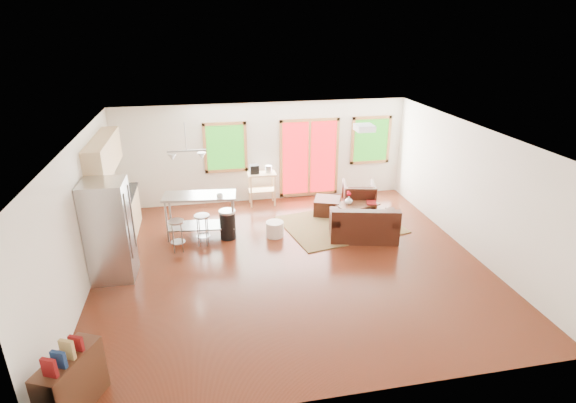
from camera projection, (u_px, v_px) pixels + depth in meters
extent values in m
cube|color=#3A150B|center=(291.00, 263.00, 8.99)|extent=(7.50, 7.00, 0.02)
cube|color=white|center=(291.00, 135.00, 8.00)|extent=(7.50, 7.00, 0.02)
cube|color=silver|center=(264.00, 153.00, 11.69)|extent=(7.50, 0.02, 2.60)
cube|color=silver|center=(80.00, 218.00, 7.82)|extent=(0.02, 7.00, 2.60)
cube|color=silver|center=(471.00, 189.00, 9.17)|extent=(0.02, 7.00, 2.60)
cube|color=silver|center=(350.00, 312.00, 5.31)|extent=(7.50, 0.02, 2.60)
cube|color=#1D6314|center=(225.00, 148.00, 11.39)|extent=(0.94, 0.02, 1.14)
cube|color=#A36937|center=(224.00, 124.00, 11.16)|extent=(1.10, 0.05, 0.08)
cube|color=#A36937|center=(227.00, 170.00, 11.62)|extent=(1.10, 0.05, 0.08)
cube|color=#A36937|center=(205.00, 149.00, 11.30)|extent=(0.08, 0.05, 1.30)
cube|color=#A36937|center=(245.00, 147.00, 11.48)|extent=(0.08, 0.05, 1.30)
cube|color=red|center=(309.00, 158.00, 11.93)|extent=(1.44, 0.02, 1.94)
cube|color=#A36937|center=(310.00, 120.00, 11.55)|extent=(1.60, 0.05, 0.08)
cube|color=#A36937|center=(309.00, 193.00, 12.31)|extent=(1.60, 0.05, 0.08)
cube|color=#A36937|center=(281.00, 160.00, 11.80)|extent=(0.08, 0.05, 2.10)
cube|color=#A36937|center=(337.00, 156.00, 12.07)|extent=(0.08, 0.05, 2.10)
cube|color=#A36937|center=(309.00, 158.00, 11.93)|extent=(0.08, 0.05, 1.94)
cube|color=#1D6314|center=(371.00, 140.00, 12.09)|extent=(0.94, 0.02, 1.14)
cube|color=#A36937|center=(372.00, 118.00, 11.86)|extent=(1.10, 0.05, 0.08)
cube|color=#A36937|center=(369.00, 162.00, 12.32)|extent=(1.10, 0.05, 0.08)
cube|color=#A36937|center=(353.00, 141.00, 12.00)|extent=(0.08, 0.05, 1.30)
cube|color=#A36937|center=(389.00, 139.00, 12.18)|extent=(0.08, 0.05, 1.30)
cube|color=#426136|center=(340.00, 225.00, 10.62)|extent=(2.92, 2.45, 0.03)
cube|color=black|center=(363.00, 229.00, 9.95)|extent=(1.61, 1.14, 0.41)
cube|color=black|center=(366.00, 219.00, 9.51)|extent=(1.47, 0.53, 0.37)
cube|color=black|center=(335.00, 217.00, 9.86)|extent=(0.38, 0.85, 0.16)
cube|color=black|center=(393.00, 218.00, 9.82)|extent=(0.38, 0.85, 0.16)
cube|color=black|center=(349.00, 217.00, 9.90)|extent=(0.71, 0.66, 0.12)
cube|color=black|center=(378.00, 218.00, 9.88)|extent=(0.71, 0.66, 0.12)
cube|color=#3A2012|center=(357.00, 204.00, 10.84)|extent=(1.12, 0.88, 0.04)
cube|color=#3A2012|center=(348.00, 218.00, 10.55)|extent=(0.08, 0.08, 0.35)
cube|color=#3A2012|center=(375.00, 211.00, 10.93)|extent=(0.08, 0.08, 0.35)
cube|color=#3A2012|center=(337.00, 212.00, 10.89)|extent=(0.08, 0.08, 0.35)
cube|color=#3A2012|center=(364.00, 205.00, 11.28)|extent=(0.08, 0.08, 0.35)
imported|color=black|center=(359.00, 195.00, 11.36)|extent=(0.92, 0.89, 0.81)
cube|color=black|center=(327.00, 206.00, 11.15)|extent=(0.80, 0.80, 0.41)
cylinder|color=silver|center=(275.00, 229.00, 10.02)|extent=(0.45, 0.45, 0.35)
imported|color=silver|center=(349.00, 200.00, 10.76)|extent=(0.21, 0.22, 0.19)
sphere|color=#B00011|center=(350.00, 194.00, 10.73)|extent=(0.08, 0.08, 0.07)
sphere|color=#B00011|center=(348.00, 194.00, 10.67)|extent=(0.08, 0.08, 0.07)
sphere|color=#B00011|center=(348.00, 192.00, 10.72)|extent=(0.08, 0.08, 0.07)
imported|color=maroon|center=(367.00, 197.00, 10.79)|extent=(0.23, 0.10, 0.31)
cube|color=tan|center=(120.00, 221.00, 9.74)|extent=(0.60, 2.20, 0.90)
cube|color=black|center=(117.00, 201.00, 9.57)|extent=(0.64, 2.24, 0.04)
cube|color=tan|center=(103.00, 155.00, 9.16)|extent=(0.36, 2.20, 0.70)
cylinder|color=#B7BABC|center=(112.00, 205.00, 9.07)|extent=(0.12, 0.12, 0.18)
cube|color=black|center=(119.00, 189.00, 9.89)|extent=(0.22, 0.18, 0.20)
cube|color=#B7BABC|center=(109.00, 231.00, 8.16)|extent=(0.78, 0.76, 1.90)
cube|color=gray|center=(130.00, 229.00, 8.22)|extent=(0.04, 0.70, 1.85)
cylinder|color=gray|center=(128.00, 227.00, 7.95)|extent=(0.03, 0.03, 1.26)
cylinder|color=gray|center=(132.00, 216.00, 8.37)|extent=(0.03, 0.03, 1.26)
cube|color=#B7BABC|center=(199.00, 196.00, 9.73)|extent=(1.62, 0.78, 0.04)
cube|color=gray|center=(202.00, 225.00, 10.00)|extent=(1.51, 0.69, 0.03)
cylinder|color=gray|center=(167.00, 222.00, 9.64)|extent=(0.05, 0.05, 0.95)
cylinder|color=gray|center=(233.00, 220.00, 9.75)|extent=(0.05, 0.05, 0.95)
cylinder|color=gray|center=(170.00, 213.00, 10.08)|extent=(0.05, 0.05, 0.95)
cylinder|color=gray|center=(234.00, 211.00, 10.20)|extent=(0.05, 0.05, 0.95)
imported|color=white|center=(220.00, 196.00, 9.59)|extent=(0.15, 0.12, 0.14)
cylinder|color=#B7BABC|center=(176.00, 222.00, 9.19)|extent=(0.35, 0.35, 0.04)
cylinder|color=gray|center=(182.00, 234.00, 9.42)|extent=(0.02, 0.02, 0.66)
cylinder|color=gray|center=(173.00, 235.00, 9.38)|extent=(0.02, 0.02, 0.66)
cylinder|color=gray|center=(173.00, 239.00, 9.22)|extent=(0.02, 0.02, 0.66)
cylinder|color=gray|center=(182.00, 238.00, 9.26)|extent=(0.02, 0.02, 0.66)
cylinder|color=gray|center=(178.00, 242.00, 9.36)|extent=(0.32, 0.32, 0.01)
cylinder|color=#B7BABC|center=(202.00, 216.00, 9.46)|extent=(0.38, 0.38, 0.04)
cylinder|color=gray|center=(208.00, 229.00, 9.67)|extent=(0.03, 0.03, 0.65)
cylinder|color=gray|center=(200.00, 229.00, 9.67)|extent=(0.03, 0.03, 0.65)
cylinder|color=gray|center=(198.00, 233.00, 9.51)|extent=(0.03, 0.03, 0.65)
cylinder|color=gray|center=(206.00, 233.00, 9.51)|extent=(0.03, 0.03, 0.65)
cylinder|color=gray|center=(203.00, 236.00, 9.63)|extent=(0.35, 0.35, 0.01)
cylinder|color=black|center=(228.00, 225.00, 9.88)|extent=(0.46, 0.46, 0.62)
cylinder|color=#B7BABC|center=(227.00, 212.00, 9.76)|extent=(0.48, 0.48, 0.05)
cube|color=tan|center=(262.00, 174.00, 11.51)|extent=(0.72, 0.46, 0.04)
cube|color=tan|center=(262.00, 190.00, 11.67)|extent=(0.68, 0.43, 0.03)
cube|color=tan|center=(251.00, 192.00, 11.45)|extent=(0.04, 0.04, 0.86)
cube|color=tan|center=(275.00, 191.00, 11.55)|extent=(0.04, 0.04, 0.86)
cube|color=tan|center=(250.00, 187.00, 11.78)|extent=(0.04, 0.04, 0.86)
cube|color=tan|center=(273.00, 186.00, 11.89)|extent=(0.04, 0.04, 0.86)
cube|color=black|center=(254.00, 169.00, 11.43)|extent=(0.23, 0.21, 0.22)
cylinder|color=#B7BABC|center=(269.00, 169.00, 11.50)|extent=(0.16, 0.16, 0.18)
cube|color=#3A2012|center=(72.00, 383.00, 5.47)|extent=(0.69, 0.95, 0.79)
cube|color=maroon|center=(49.00, 368.00, 5.00)|extent=(0.18, 0.12, 0.24)
cube|color=navy|center=(59.00, 360.00, 5.14)|extent=(0.18, 0.12, 0.22)
cube|color=#A48348|center=(67.00, 350.00, 5.26)|extent=(0.18, 0.12, 0.26)
cube|color=maroon|center=(76.00, 343.00, 5.41)|extent=(0.18, 0.12, 0.20)
cube|color=white|center=(364.00, 128.00, 8.87)|extent=(0.35, 0.35, 0.12)
cylinder|color=gray|center=(185.00, 137.00, 9.14)|extent=(0.02, 0.02, 0.60)
cube|color=gray|center=(187.00, 151.00, 9.26)|extent=(0.80, 0.04, 0.03)
cone|color=#B7BABC|center=(172.00, 157.00, 9.25)|extent=(0.18, 0.18, 0.14)
cone|color=#B7BABC|center=(202.00, 156.00, 9.36)|extent=(0.18, 0.18, 0.14)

